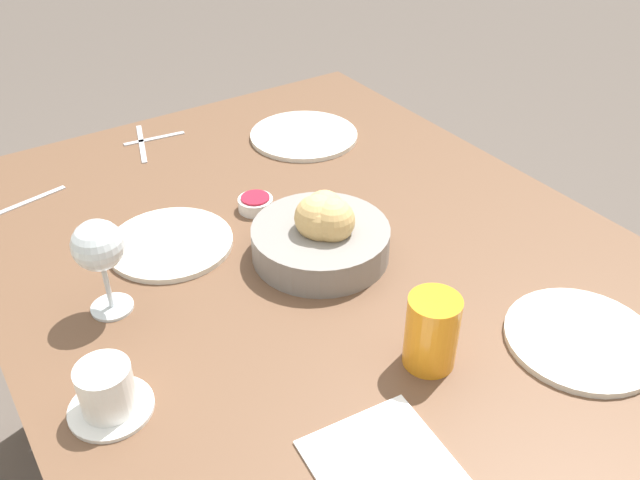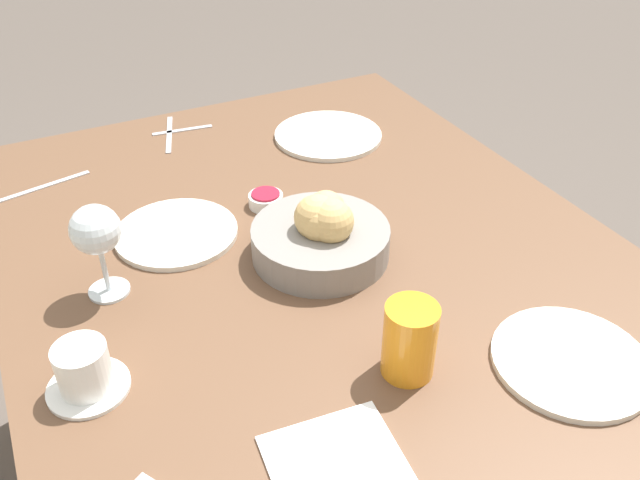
{
  "view_description": "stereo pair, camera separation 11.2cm",
  "coord_description": "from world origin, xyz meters",
  "px_view_note": "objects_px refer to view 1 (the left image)",
  "views": [
    {
      "loc": [
        -0.76,
        0.5,
        1.42
      ],
      "look_at": [
        0.0,
        -0.01,
        0.78
      ],
      "focal_mm": 38.0,
      "sensor_mm": 36.0,
      "label": 1
    },
    {
      "loc": [
        -0.82,
        0.4,
        1.42
      ],
      "look_at": [
        0.0,
        -0.01,
        0.78
      ],
      "focal_mm": 38.0,
      "sensor_mm": 36.0,
      "label": 2
    }
  ],
  "objects_px": {
    "plate_far_center": "(170,243)",
    "fork_silver": "(142,144)",
    "plate_near_right": "(304,135)",
    "knife_silver": "(21,205)",
    "napkin": "(383,465)",
    "juice_glass": "(432,332)",
    "wine_glass": "(99,249)",
    "plate_near_left": "(581,339)",
    "jam_bowl_berry": "(256,203)",
    "spoon_coffee": "(154,139)",
    "bread_basket": "(321,233)",
    "coffee_cup": "(107,392)"
  },
  "relations": [
    {
      "from": "fork_silver",
      "to": "plate_near_left",
      "type": "bearing_deg",
      "value": -162.32
    },
    {
      "from": "plate_near_right",
      "to": "plate_far_center",
      "type": "bearing_deg",
      "value": 118.1
    },
    {
      "from": "plate_near_right",
      "to": "napkin",
      "type": "relative_size",
      "value": 1.38
    },
    {
      "from": "juice_glass",
      "to": "plate_near_left",
      "type": "bearing_deg",
      "value": -113.73
    },
    {
      "from": "napkin",
      "to": "knife_silver",
      "type": "bearing_deg",
      "value": 14.33
    },
    {
      "from": "jam_bowl_berry",
      "to": "spoon_coffee",
      "type": "xyz_separation_m",
      "value": [
        0.37,
        0.05,
        -0.01
      ]
    },
    {
      "from": "plate_near_right",
      "to": "juice_glass",
      "type": "xyz_separation_m",
      "value": [
        -0.67,
        0.22,
        0.05
      ]
    },
    {
      "from": "coffee_cup",
      "to": "jam_bowl_berry",
      "type": "relative_size",
      "value": 1.69
    },
    {
      "from": "juice_glass",
      "to": "fork_silver",
      "type": "distance_m",
      "value": 0.84
    },
    {
      "from": "bread_basket",
      "to": "fork_silver",
      "type": "xyz_separation_m",
      "value": [
        0.55,
        0.1,
        -0.04
      ]
    },
    {
      "from": "juice_glass",
      "to": "wine_glass",
      "type": "bearing_deg",
      "value": 43.15
    },
    {
      "from": "wine_glass",
      "to": "coffee_cup",
      "type": "bearing_deg",
      "value": 160.24
    },
    {
      "from": "plate_near_right",
      "to": "spoon_coffee",
      "type": "xyz_separation_m",
      "value": [
        0.18,
        0.28,
        -0.0
      ]
    },
    {
      "from": "plate_near_left",
      "to": "knife_silver",
      "type": "relative_size",
      "value": 1.22
    },
    {
      "from": "juice_glass",
      "to": "jam_bowl_berry",
      "type": "height_order",
      "value": "juice_glass"
    },
    {
      "from": "bread_basket",
      "to": "spoon_coffee",
      "type": "relative_size",
      "value": 1.71
    },
    {
      "from": "plate_near_right",
      "to": "jam_bowl_berry",
      "type": "height_order",
      "value": "jam_bowl_berry"
    },
    {
      "from": "fork_silver",
      "to": "knife_silver",
      "type": "relative_size",
      "value": 0.98
    },
    {
      "from": "plate_near_left",
      "to": "knife_silver",
      "type": "xyz_separation_m",
      "value": [
        0.82,
        0.58,
        -0.0
      ]
    },
    {
      "from": "bread_basket",
      "to": "napkin",
      "type": "height_order",
      "value": "bread_basket"
    },
    {
      "from": "fork_silver",
      "to": "napkin",
      "type": "distance_m",
      "value": 0.94
    },
    {
      "from": "plate_far_center",
      "to": "wine_glass",
      "type": "distance_m",
      "value": 0.2
    },
    {
      "from": "plate_near_left",
      "to": "coffee_cup",
      "type": "xyz_separation_m",
      "value": [
        0.25,
        0.6,
        0.03
      ]
    },
    {
      "from": "bread_basket",
      "to": "wine_glass",
      "type": "distance_m",
      "value": 0.35
    },
    {
      "from": "plate_far_center",
      "to": "fork_silver",
      "type": "height_order",
      "value": "plate_far_center"
    },
    {
      "from": "plate_near_right",
      "to": "spoon_coffee",
      "type": "relative_size",
      "value": 1.75
    },
    {
      "from": "coffee_cup",
      "to": "spoon_coffee",
      "type": "relative_size",
      "value": 0.81
    },
    {
      "from": "bread_basket",
      "to": "plate_near_left",
      "type": "relative_size",
      "value": 1.06
    },
    {
      "from": "bread_basket",
      "to": "fork_silver",
      "type": "bearing_deg",
      "value": 10.48
    },
    {
      "from": "plate_near_right",
      "to": "juice_glass",
      "type": "height_order",
      "value": "juice_glass"
    },
    {
      "from": "plate_near_left",
      "to": "wine_glass",
      "type": "xyz_separation_m",
      "value": [
        0.44,
        0.53,
        0.11
      ]
    },
    {
      "from": "plate_near_right",
      "to": "coffee_cup",
      "type": "relative_size",
      "value": 2.16
    },
    {
      "from": "knife_silver",
      "to": "napkin",
      "type": "distance_m",
      "value": 0.85
    },
    {
      "from": "jam_bowl_berry",
      "to": "knife_silver",
      "type": "height_order",
      "value": "jam_bowl_berry"
    },
    {
      "from": "coffee_cup",
      "to": "napkin",
      "type": "relative_size",
      "value": 0.64
    },
    {
      "from": "bread_basket",
      "to": "plate_near_left",
      "type": "bearing_deg",
      "value": -152.8
    },
    {
      "from": "coffee_cup",
      "to": "jam_bowl_berry",
      "type": "height_order",
      "value": "coffee_cup"
    },
    {
      "from": "plate_far_center",
      "to": "jam_bowl_berry",
      "type": "relative_size",
      "value": 3.32
    },
    {
      "from": "plate_near_right",
      "to": "fork_silver",
      "type": "relative_size",
      "value": 1.36
    },
    {
      "from": "napkin",
      "to": "fork_silver",
      "type": "bearing_deg",
      "value": -4.2
    },
    {
      "from": "bread_basket",
      "to": "spoon_coffee",
      "type": "distance_m",
      "value": 0.56
    },
    {
      "from": "coffee_cup",
      "to": "knife_silver",
      "type": "bearing_deg",
      "value": -2.58
    },
    {
      "from": "wine_glass",
      "to": "jam_bowl_berry",
      "type": "bearing_deg",
      "value": -68.8
    },
    {
      "from": "bread_basket",
      "to": "wine_glass",
      "type": "relative_size",
      "value": 1.47
    },
    {
      "from": "fork_silver",
      "to": "plate_near_right",
      "type": "bearing_deg",
      "value": -118.37
    },
    {
      "from": "napkin",
      "to": "plate_far_center",
      "type": "bearing_deg",
      "value": 3.11
    },
    {
      "from": "juice_glass",
      "to": "wine_glass",
      "type": "height_order",
      "value": "wine_glass"
    },
    {
      "from": "bread_basket",
      "to": "plate_near_right",
      "type": "bearing_deg",
      "value": -28.56
    },
    {
      "from": "spoon_coffee",
      "to": "napkin",
      "type": "relative_size",
      "value": 0.78
    },
    {
      "from": "jam_bowl_berry",
      "to": "fork_silver",
      "type": "xyz_separation_m",
      "value": [
        0.37,
        0.08,
        -0.01
      ]
    }
  ]
}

